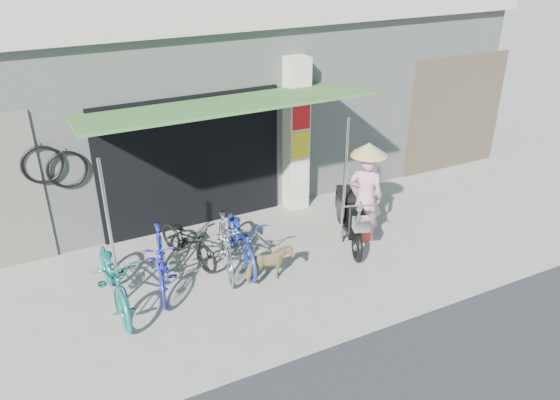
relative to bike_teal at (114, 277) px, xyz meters
name	(u,v)px	position (x,y,z in m)	size (l,w,h in m)	color
ground	(318,278)	(3.05, -0.71, -0.50)	(80.00, 80.00, 0.00)	gray
bicycle_shop	(206,90)	(3.05, 4.38, 1.33)	(12.30, 5.30, 3.66)	gray
shop_pillar	(296,135)	(3.90, 1.73, 0.99)	(0.42, 0.44, 3.00)	beige
awning	(223,108)	(2.15, 0.91, 2.01)	(4.60, 1.88, 2.72)	#355B29
neighbour_right	(455,114)	(8.05, 1.88, 0.80)	(2.60, 0.06, 2.60)	brown
bike_teal	(114,277)	(0.00, 0.00, 0.00)	(0.67, 1.92, 1.01)	#1B7A6E
bike_blue	(161,261)	(0.73, 0.13, -0.01)	(0.46, 1.65, 0.99)	#22259C
bike_black	(188,240)	(1.34, 0.70, -0.11)	(0.53, 1.51, 0.79)	black
bike_silver	(226,245)	(1.81, 0.18, -0.04)	(0.44, 1.55, 0.93)	#9FA0A3
bike_navy	(242,238)	(2.13, 0.28, -0.04)	(0.61, 1.76, 0.92)	navy
street_dog	(269,265)	(2.29, -0.46, -0.19)	(0.34, 0.75, 0.63)	tan
moped	(349,216)	(4.12, 0.10, -0.03)	(0.83, 1.78, 1.05)	black
nun	(365,193)	(4.40, 0.04, 0.40)	(0.72, 0.70, 1.84)	pink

